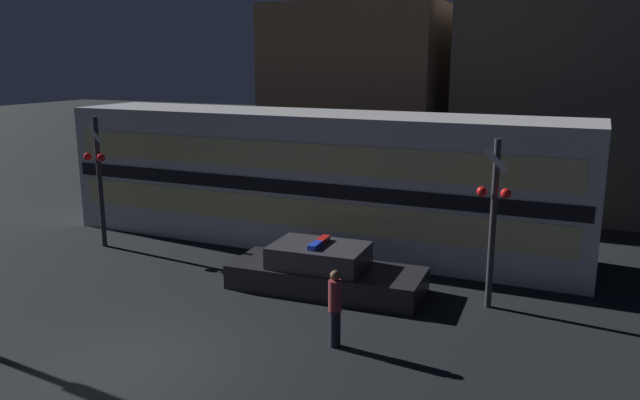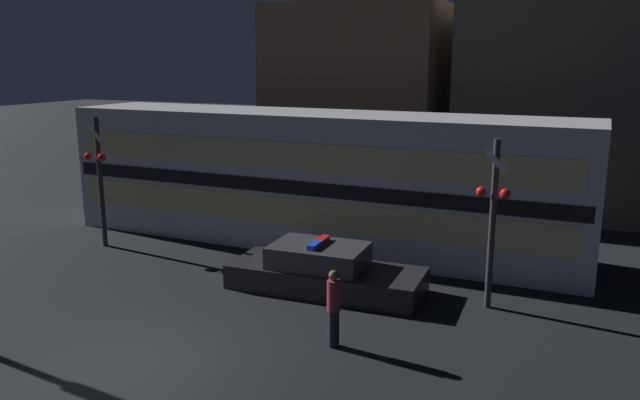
% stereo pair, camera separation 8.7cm
% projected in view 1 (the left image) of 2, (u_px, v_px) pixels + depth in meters
% --- Properties ---
extents(ground_plane, '(120.00, 120.00, 0.00)m').
position_uv_depth(ground_plane, '(132.00, 366.00, 11.67)').
color(ground_plane, black).
extents(train, '(16.20, 3.00, 4.06)m').
position_uv_depth(train, '(315.00, 179.00, 19.14)').
color(train, silver).
rests_on(train, ground_plane).
extents(police_car, '(4.90, 2.03, 1.26)m').
position_uv_depth(police_car, '(324.00, 272.00, 15.48)').
color(police_car, black).
rests_on(police_car, ground_plane).
extents(pedestrian, '(0.27, 0.27, 1.60)m').
position_uv_depth(pedestrian, '(335.00, 308.00, 12.31)').
color(pedestrian, black).
rests_on(pedestrian, ground_plane).
extents(crossing_signal_near, '(0.75, 0.34, 3.92)m').
position_uv_depth(crossing_signal_near, '(493.00, 217.00, 13.98)').
color(crossing_signal_near, '#2D2D33').
rests_on(crossing_signal_near, ground_plane).
extents(crossing_signal_far, '(0.75, 0.34, 3.98)m').
position_uv_depth(crossing_signal_far, '(99.00, 176.00, 18.68)').
color(crossing_signal_far, '#2D2D33').
rests_on(crossing_signal_far, ground_plane).
extents(building_left, '(6.99, 6.27, 7.76)m').
position_uv_depth(building_left, '(364.00, 101.00, 26.43)').
color(building_left, brown).
rests_on(building_left, ground_plane).
extents(building_center, '(9.27, 6.74, 9.49)m').
position_uv_depth(building_center, '(592.00, 83.00, 23.39)').
color(building_center, '#47423D').
rests_on(building_center, ground_plane).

